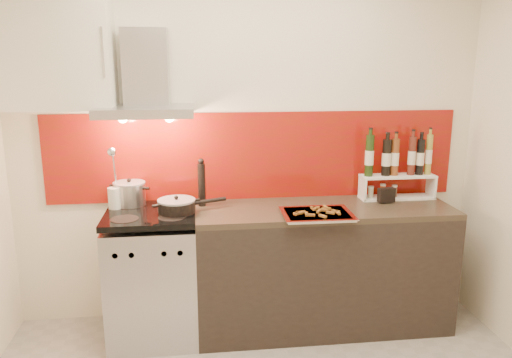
{
  "coord_description": "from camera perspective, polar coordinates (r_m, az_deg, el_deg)",
  "views": [
    {
      "loc": [
        -0.38,
        -2.18,
        1.9
      ],
      "look_at": [
        0.0,
        0.95,
        1.15
      ],
      "focal_mm": 35.0,
      "sensor_mm": 36.0,
      "label": 1
    }
  ],
  "objects": [
    {
      "name": "back_wall",
      "position": [
        3.65,
        -0.86,
        3.92
      ],
      "size": [
        3.4,
        0.02,
        2.6
      ],
      "primitive_type": "cube",
      "color": "silver",
      "rests_on": "ground"
    },
    {
      "name": "backsplash",
      "position": [
        3.65,
        -0.05,
        2.66
      ],
      "size": [
        3.0,
        0.02,
        0.64
      ],
      "primitive_type": "cube",
      "color": "maroon",
      "rests_on": "back_wall"
    },
    {
      "name": "range_stove",
      "position": [
        3.6,
        -11.64,
        -10.83
      ],
      "size": [
        0.6,
        0.6,
        0.91
      ],
      "color": "#B7B7BA",
      "rests_on": "ground"
    },
    {
      "name": "counter",
      "position": [
        3.69,
        7.56,
        -9.87
      ],
      "size": [
        1.8,
        0.6,
        0.9
      ],
      "color": "black",
      "rests_on": "ground"
    },
    {
      "name": "range_hood",
      "position": [
        3.43,
        -12.48,
        10.46
      ],
      "size": [
        0.62,
        0.5,
        0.61
      ],
      "color": "#B7B7BA",
      "rests_on": "back_wall"
    },
    {
      "name": "upper_cabinet",
      "position": [
        3.51,
        -21.88,
        13.28
      ],
      "size": [
        0.7,
        0.35,
        0.72
      ],
      "primitive_type": "cube",
      "color": "white",
      "rests_on": "back_wall"
    },
    {
      "name": "stock_pot",
      "position": [
        3.6,
        -14.24,
        -1.62
      ],
      "size": [
        0.22,
        0.22,
        0.19
      ],
      "color": "#B7B7BA",
      "rests_on": "range_stove"
    },
    {
      "name": "saute_pan",
      "position": [
        3.37,
        -8.94,
        -3.04
      ],
      "size": [
        0.47,
        0.28,
        0.12
      ],
      "color": "black",
      "rests_on": "range_stove"
    },
    {
      "name": "utensil_jar",
      "position": [
        3.53,
        -15.87,
        -1.36
      ],
      "size": [
        0.09,
        0.14,
        0.45
      ],
      "color": "silver",
      "rests_on": "range_stove"
    },
    {
      "name": "pepper_mill",
      "position": [
        3.51,
        -6.24,
        -0.46
      ],
      "size": [
        0.05,
        0.05,
        0.34
      ],
      "color": "black",
      "rests_on": "counter"
    },
    {
      "name": "step_shelf",
      "position": [
        3.81,
        15.87,
        1.15
      ],
      "size": [
        0.55,
        0.15,
        0.48
      ],
      "color": "white",
      "rests_on": "counter"
    },
    {
      "name": "caddy_box",
      "position": [
        3.7,
        14.67,
        -1.78
      ],
      "size": [
        0.13,
        0.07,
        0.1
      ],
      "primitive_type": "cube",
      "rotation": [
        0.0,
        0.0,
        0.14
      ],
      "color": "black",
      "rests_on": "counter"
    },
    {
      "name": "baking_tray",
      "position": [
        3.32,
        6.99,
        -3.98
      ],
      "size": [
        0.47,
        0.36,
        0.03
      ],
      "color": "silver",
      "rests_on": "counter"
    }
  ]
}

